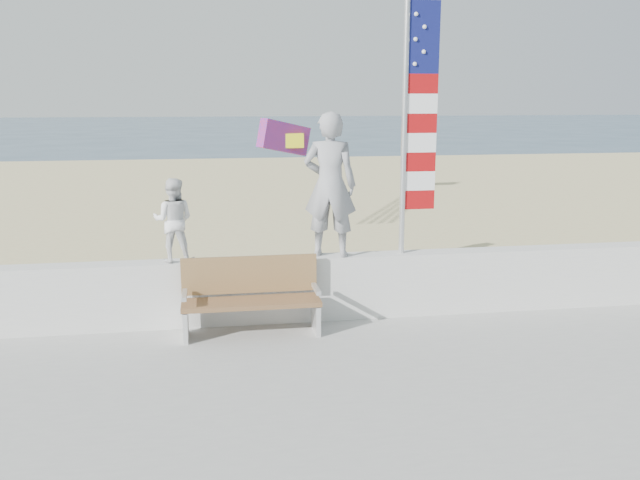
# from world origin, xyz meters

# --- Properties ---
(ground) EXTENTS (220.00, 220.00, 0.00)m
(ground) POSITION_xyz_m (0.00, 0.00, 0.00)
(ground) COLOR #2F485F
(ground) RESTS_ON ground
(sand) EXTENTS (90.00, 40.00, 0.08)m
(sand) POSITION_xyz_m (0.00, 9.00, 0.04)
(sand) COLOR #CEC089
(sand) RESTS_ON ground
(seawall) EXTENTS (30.00, 0.35, 0.90)m
(seawall) POSITION_xyz_m (0.00, 2.00, 0.63)
(seawall) COLOR silver
(seawall) RESTS_ON boardwalk
(adult) EXTENTS (0.83, 0.67, 1.98)m
(adult) POSITION_xyz_m (0.37, 2.00, 2.07)
(adult) COLOR gray
(adult) RESTS_ON seawall
(child) EXTENTS (0.61, 0.51, 1.13)m
(child) POSITION_xyz_m (-1.74, 2.00, 1.64)
(child) COLOR white
(child) RESTS_ON seawall
(bench) EXTENTS (1.80, 0.57, 1.00)m
(bench) POSITION_xyz_m (-0.77, 1.55, 0.69)
(bench) COLOR brown
(bench) RESTS_ON boardwalk
(flag) EXTENTS (0.50, 0.08, 3.50)m
(flag) POSITION_xyz_m (1.53, 2.00, 2.99)
(flag) COLOR silver
(flag) RESTS_ON seawall
(parafoil_kite) EXTENTS (0.91, 0.60, 0.62)m
(parafoil_kite) POSITION_xyz_m (-0.03, 3.88, 2.60)
(parafoil_kite) COLOR red
(parafoil_kite) RESTS_ON ground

